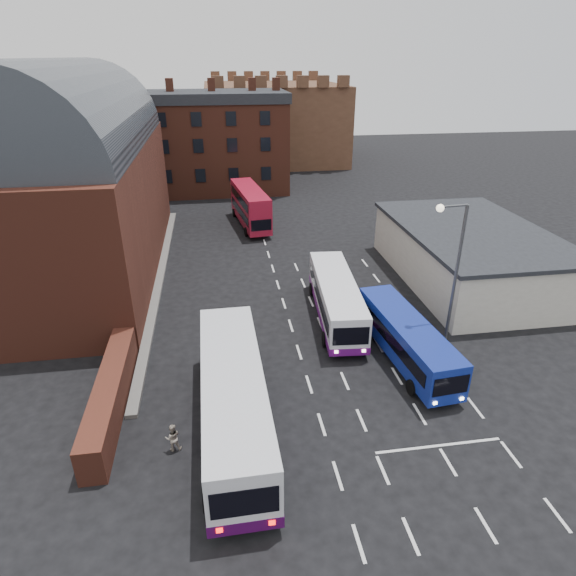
{
  "coord_description": "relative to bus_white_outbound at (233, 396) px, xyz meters",
  "views": [
    {
      "loc": [
        -4.36,
        -18.46,
        16.15
      ],
      "look_at": [
        0.0,
        10.0,
        2.2
      ],
      "focal_mm": 30.0,
      "sensor_mm": 36.0,
      "label": 1
    }
  ],
  "objects": [
    {
      "name": "pedestrian_beige",
      "position": [
        -2.82,
        -0.92,
        -1.27
      ],
      "size": [
        0.72,
        0.58,
        1.39
      ],
      "primitive_type": "imported",
      "rotation": [
        0.0,
        0.0,
        3.23
      ],
      "color": "#AC9F8E",
      "rests_on": "ground"
    },
    {
      "name": "bus_red_double",
      "position": [
        3.27,
        30.47,
        0.13
      ],
      "size": [
        3.49,
        10.06,
        3.94
      ],
      "rotation": [
        0.0,
        0.0,
        3.27
      ],
      "color": "#A4152D",
      "rests_on": "ground"
    },
    {
      "name": "bus_blue",
      "position": [
        10.12,
        4.32,
        -0.44
      ],
      "size": [
        3.03,
        9.66,
        2.59
      ],
      "rotation": [
        0.0,
        0.0,
        3.23
      ],
      "color": "navy",
      "rests_on": "ground"
    },
    {
      "name": "brick_terrace",
      "position": [
        -1.84,
        46.46,
        3.53
      ],
      "size": [
        22.0,
        10.0,
        11.0
      ],
      "primitive_type": "cube",
      "color": "brown",
      "rests_on": "ground"
    },
    {
      "name": "railway_station",
      "position": [
        -11.34,
        21.46,
        5.67
      ],
      "size": [
        12.0,
        28.0,
        16.0
      ],
      "color": "#602B1E",
      "rests_on": "ground"
    },
    {
      "name": "ground",
      "position": [
        4.16,
        0.46,
        -1.97
      ],
      "size": [
        180.0,
        180.0,
        0.0
      ],
      "primitive_type": "plane",
      "color": "black"
    },
    {
      "name": "bus_white_outbound",
      "position": [
        0.0,
        0.0,
        0.0
      ],
      "size": [
        3.22,
        12.26,
        3.33
      ],
      "rotation": [
        0.0,
        0.0,
        0.01
      ],
      "color": "silver",
      "rests_on": "ground"
    },
    {
      "name": "pedestrian_red",
      "position": [
        -1.18,
        -2.33,
        -1.2
      ],
      "size": [
        0.67,
        0.57,
        1.54
      ],
      "primitive_type": "imported",
      "rotation": [
        0.0,
        0.0,
        3.58
      ],
      "color": "maroon",
      "rests_on": "ground"
    },
    {
      "name": "street_lamp",
      "position": [
        12.44,
        4.68,
        3.64
      ],
      "size": [
        1.89,
        0.47,
        9.29
      ],
      "rotation": [
        0.0,
        0.0,
        0.11
      ],
      "color": "#505154",
      "rests_on": "ground"
    },
    {
      "name": "forecourt_wall",
      "position": [
        -6.04,
        2.46,
        -1.07
      ],
      "size": [
        1.2,
        10.0,
        1.8
      ],
      "primitive_type": "cube",
      "color": "#602B1E",
      "rests_on": "ground"
    },
    {
      "name": "cream_building",
      "position": [
        19.16,
        14.46,
        0.19
      ],
      "size": [
        10.4,
        16.4,
        4.25
      ],
      "color": "beige",
      "rests_on": "ground"
    },
    {
      "name": "castle_keep",
      "position": [
        10.16,
        66.46,
        4.03
      ],
      "size": [
        22.0,
        22.0,
        12.0
      ],
      "primitive_type": "cube",
      "color": "brown",
      "rests_on": "ground"
    },
    {
      "name": "bus_white_inbound",
      "position": [
        7.29,
        9.72,
        -0.29
      ],
      "size": [
        3.28,
        10.57,
        2.84
      ],
      "rotation": [
        0.0,
        0.0,
        3.06
      ],
      "color": "white",
      "rests_on": "ground"
    }
  ]
}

